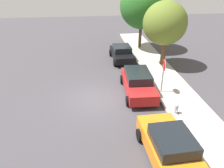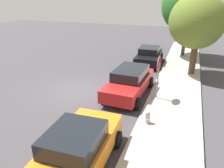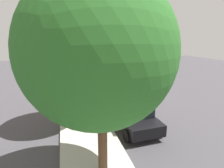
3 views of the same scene
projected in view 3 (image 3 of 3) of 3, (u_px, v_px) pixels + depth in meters
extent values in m
plane|color=#423F44|center=(133.00, 90.00, 17.07)|extent=(60.00, 60.00, 0.00)
cube|color=#B2ADA3|center=(77.00, 94.00, 15.63)|extent=(32.00, 2.75, 0.14)
cylinder|color=gray|center=(87.00, 83.00, 15.38)|extent=(0.08, 0.08, 2.14)
cylinder|color=white|center=(87.00, 72.00, 15.13)|extent=(0.79, 0.10, 0.79)
cylinder|color=red|center=(87.00, 72.00, 15.13)|extent=(0.74, 0.10, 0.74)
cube|color=red|center=(105.00, 87.00, 15.71)|extent=(4.57, 2.00, 0.67)
cube|color=black|center=(106.00, 81.00, 15.36)|extent=(2.48, 1.69, 0.54)
cylinder|color=black|center=(93.00, 87.00, 17.03)|extent=(0.65, 0.25, 0.64)
cylinder|color=black|center=(111.00, 86.00, 17.44)|extent=(0.65, 0.25, 0.64)
cylinder|color=black|center=(98.00, 97.00, 14.15)|extent=(0.65, 0.25, 0.64)
cylinder|color=black|center=(120.00, 95.00, 14.55)|extent=(0.65, 0.25, 0.64)
cube|color=orange|center=(94.00, 74.00, 21.41)|extent=(4.31, 1.97, 0.70)
cube|color=black|center=(93.00, 69.00, 21.42)|extent=(1.96, 1.67, 0.55)
cylinder|color=black|center=(85.00, 75.00, 22.56)|extent=(0.65, 0.24, 0.64)
cylinder|color=black|center=(98.00, 74.00, 23.10)|extent=(0.65, 0.24, 0.64)
cylinder|color=black|center=(89.00, 80.00, 19.89)|extent=(0.65, 0.24, 0.64)
cylinder|color=black|center=(104.00, 79.00, 20.43)|extent=(0.65, 0.24, 0.64)
cube|color=black|center=(133.00, 117.00, 9.87)|extent=(3.97, 1.85, 0.58)
cube|color=black|center=(134.00, 109.00, 9.64)|extent=(1.90, 1.59, 0.50)
cylinder|color=black|center=(111.00, 114.00, 10.92)|extent=(0.65, 0.24, 0.64)
cylinder|color=black|center=(137.00, 111.00, 11.42)|extent=(0.65, 0.24, 0.64)
cylinder|color=black|center=(127.00, 136.00, 8.45)|extent=(0.65, 0.24, 0.64)
cylinder|color=black|center=(159.00, 130.00, 8.95)|extent=(0.65, 0.24, 0.64)
cube|color=#2D479E|center=(89.00, 68.00, 26.48)|extent=(3.88, 1.92, 0.57)
cube|color=black|center=(89.00, 64.00, 26.52)|extent=(1.88, 1.62, 0.46)
cylinder|color=black|center=(82.00, 69.00, 27.47)|extent=(0.65, 0.25, 0.64)
cylinder|color=black|center=(93.00, 68.00, 28.00)|extent=(0.65, 0.25, 0.64)
cylinder|color=black|center=(85.00, 72.00, 25.09)|extent=(0.65, 0.25, 0.64)
cylinder|color=black|center=(97.00, 71.00, 25.62)|extent=(0.65, 0.25, 0.64)
cylinder|color=#513823|center=(70.00, 103.00, 10.37)|extent=(0.43, 0.43, 2.38)
ellipsoid|color=olive|center=(69.00, 61.00, 9.66)|extent=(3.64, 3.64, 3.61)
cylinder|color=#513823|center=(103.00, 148.00, 5.84)|extent=(0.31, 0.31, 2.62)
ellipsoid|color=#286623|center=(98.00, 53.00, 5.20)|extent=(4.62, 4.62, 4.61)
cylinder|color=#A5A5A8|center=(84.00, 85.00, 18.01)|extent=(0.22, 0.22, 0.55)
sphere|color=#A5A5A8|center=(83.00, 82.00, 17.93)|extent=(0.21, 0.21, 0.21)
cylinder|color=#A5A5A8|center=(83.00, 84.00, 18.14)|extent=(0.08, 0.09, 0.09)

